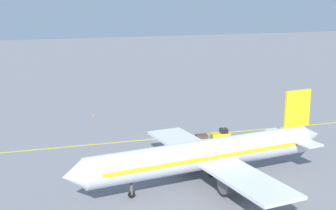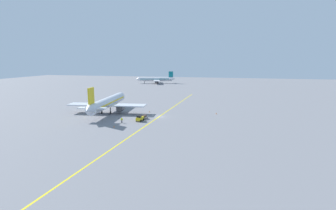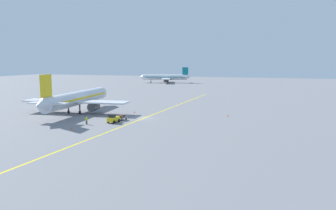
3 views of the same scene
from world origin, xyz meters
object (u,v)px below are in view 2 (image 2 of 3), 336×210
Objects in this scene: traffic_cone_mid_apron at (216,113)px; ground_crew_worker at (122,120)px; baggage_tug_white at (140,118)px; traffic_cone_near_nose at (114,126)px; airplane_at_gate at (107,103)px; baggage_cart_trailing at (144,117)px; traffic_cone_by_wingtip at (149,112)px; airplane_distant_taxiing at (156,79)px.

ground_crew_worker is at bearing -143.62° from traffic_cone_mid_apron.
traffic_cone_near_nose is at bearing -116.57° from baggage_tug_white.
baggage_cart_trailing is at bearing -20.70° from airplane_at_gate.
ground_crew_worker is 17.85m from traffic_cone_by_wingtip.
baggage_cart_trailing is at bearing 54.96° from ground_crew_worker.
traffic_cone_mid_apron is at bearing -63.74° from airplane_distant_taxiing.
baggage_tug_white is (32.30, -127.82, -2.44)m from airplane_distant_taxiing.
ground_crew_worker is at bearing -141.43° from baggage_tug_white.
traffic_cone_mid_apron is (22.67, 16.43, -0.63)m from baggage_tug_white.
baggage_tug_white is 1.86× the size of ground_crew_worker.
airplane_distant_taxiing reaches higher than ground_crew_worker.
baggage_tug_white is at bearing -95.51° from baggage_cart_trailing.
airplane_at_gate is at bearing -169.46° from traffic_cone_mid_apron.
traffic_cone_mid_apron is (22.35, 13.14, -0.49)m from baggage_cart_trailing.
airplane_distant_taxiing is at bearing 104.68° from baggage_cart_trailing.
airplane_distant_taxiing is 18.63× the size of ground_crew_worker.
traffic_cone_near_nose is at bearing -111.42° from baggage_cart_trailing.
traffic_cone_mid_apron is at bearing 43.11° from traffic_cone_near_nose.
traffic_cone_by_wingtip is at bearing 82.18° from traffic_cone_near_nose.
ground_crew_worker is at bearing -78.06° from airplane_distant_taxiing.
baggage_cart_trailing is (15.93, -6.02, -2.95)m from airplane_at_gate.
airplane_distant_taxiing reaches higher than baggage_tug_white.
baggage_tug_white is 10.10m from traffic_cone_near_nose.
airplane_at_gate reaches higher than traffic_cone_mid_apron.
traffic_cone_near_nose is 23.20m from traffic_cone_by_wingtip.
ground_crew_worker is 5.46m from traffic_cone_near_nose.
ground_crew_worker is (27.80, -131.41, -2.43)m from airplane_distant_taxiing.
ground_crew_worker is at bearing -49.25° from airplane_at_gate.
baggage_tug_white reaches higher than traffic_cone_near_nose.
ground_crew_worker is at bearing -125.04° from baggage_cart_trailing.
baggage_tug_white is 5.69× the size of traffic_cone_near_nose.
baggage_cart_trailing is 8.40m from ground_crew_worker.
baggage_tug_white is 28.00m from traffic_cone_mid_apron.
traffic_cone_near_nose is at bearing -97.82° from traffic_cone_by_wingtip.
traffic_cone_by_wingtip is at bearing -174.16° from traffic_cone_mid_apron.
airplane_distant_taxiing is 128.76m from baggage_cart_trailing.
traffic_cone_near_nose is 1.00× the size of traffic_cone_mid_apron.
airplane_distant_taxiing is 10.00× the size of baggage_tug_white.
traffic_cone_mid_apron is at bearing 30.46° from baggage_cart_trailing.
airplane_at_gate is 64.62× the size of traffic_cone_by_wingtip.
traffic_cone_mid_apron is at bearing 36.38° from ground_crew_worker.
airplane_distant_taxiing is 124.25m from traffic_cone_mid_apron.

